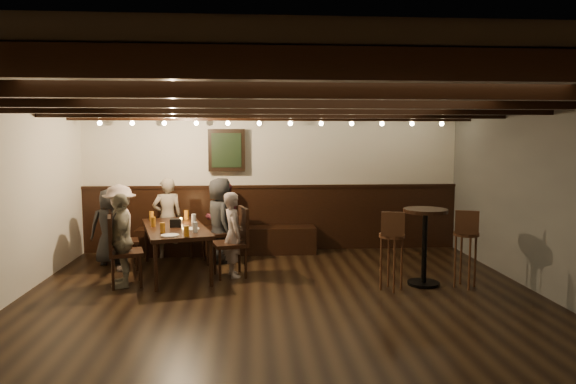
{
  "coord_description": "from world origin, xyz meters",
  "views": [
    {
      "loc": [
        -0.38,
        -5.42,
        1.95
      ],
      "look_at": [
        0.1,
        1.3,
        1.25
      ],
      "focal_mm": 32.0,
      "sensor_mm": 36.0,
      "label": 1
    }
  ],
  "objects": [
    {
      "name": "chair_left_far",
      "position": [
        -2.06,
        1.38,
        0.29
      ],
      "size": [
        0.53,
        0.53,
        0.94
      ],
      "rotation": [
        0.0,
        0.0,
        -1.31
      ],
      "color": "black",
      "rests_on": "floor"
    },
    {
      "name": "chair_left_near",
      "position": [
        -2.3,
        2.25,
        0.27
      ],
      "size": [
        0.5,
        0.5,
        0.89
      ],
      "rotation": [
        0.0,
        0.0,
        -1.31
      ],
      "color": "black",
      "rests_on": "floor"
    },
    {
      "name": "pint_f",
      "position": [
        -1.15,
        1.52,
        0.75
      ],
      "size": [
        0.07,
        0.07,
        0.14
      ],
      "primitive_type": "cylinder",
      "color": "silver",
      "rests_on": "dining_table"
    },
    {
      "name": "pint_g",
      "position": [
        -1.23,
        1.24,
        0.75
      ],
      "size": [
        0.07,
        0.07,
        0.14
      ],
      "primitive_type": "cylinder",
      "color": "#BF7219",
      "rests_on": "dining_table"
    },
    {
      "name": "person_bench_left",
      "position": [
        -2.59,
        2.63,
        0.59
      ],
      "size": [
        0.65,
        0.51,
        1.18
      ],
      "primitive_type": "imported",
      "rotation": [
        0.0,
        0.0,
        3.4
      ],
      "color": "#262729",
      "rests_on": "floor"
    },
    {
      "name": "bar_stool_right",
      "position": [
        2.41,
        0.98,
        0.39
      ],
      "size": [
        0.36,
        0.37,
        1.04
      ],
      "rotation": [
        0.0,
        0.0,
        -0.39
      ],
      "color": "#3E2513",
      "rests_on": "floor"
    },
    {
      "name": "room",
      "position": [
        -0.29,
        2.21,
        1.07
      ],
      "size": [
        7.0,
        7.0,
        7.0
      ],
      "color": "black",
      "rests_on": "ground"
    },
    {
      "name": "person_right_near",
      "position": [
        -0.88,
        2.63,
        0.67
      ],
      "size": [
        0.58,
        0.74,
        1.34
      ],
      "primitive_type": "imported",
      "rotation": [
        0.0,
        0.0,
        1.83
      ],
      "color": "black",
      "rests_on": "floor"
    },
    {
      "name": "high_top_table",
      "position": [
        1.91,
        1.14,
        0.67
      ],
      "size": [
        0.58,
        0.58,
        1.03
      ],
      "color": "black",
      "rests_on": "floor"
    },
    {
      "name": "pint_d",
      "position": [
        -1.25,
        2.27,
        0.75
      ],
      "size": [
        0.07,
        0.07,
        0.14
      ],
      "primitive_type": "cylinder",
      "color": "silver",
      "rests_on": "dining_table"
    },
    {
      "name": "plate_near",
      "position": [
        -1.45,
        1.28,
        0.69
      ],
      "size": [
        0.24,
        0.24,
        0.01
      ],
      "primitive_type": "cylinder",
      "color": "white",
      "rests_on": "dining_table"
    },
    {
      "name": "chair_right_near",
      "position": [
        -0.91,
        2.62,
        0.29
      ],
      "size": [
        0.54,
        0.54,
        0.96
      ],
      "rotation": [
        0.0,
        0.0,
        1.83
      ],
      "color": "black",
      "rests_on": "floor"
    },
    {
      "name": "pint_a",
      "position": [
        -1.94,
        2.6,
        0.75
      ],
      "size": [
        0.07,
        0.07,
        0.14
      ],
      "primitive_type": "cylinder",
      "color": "#BF7219",
      "rests_on": "dining_table"
    },
    {
      "name": "chair_right_far",
      "position": [
        -0.67,
        1.75,
        0.3
      ],
      "size": [
        0.55,
        0.55,
        0.98
      ],
      "rotation": [
        0.0,
        0.0,
        1.83
      ],
      "color": "black",
      "rests_on": "floor"
    },
    {
      "name": "person_left_far",
      "position": [
        -2.09,
        1.37,
        0.62
      ],
      "size": [
        0.48,
        0.78,
        1.24
      ],
      "primitive_type": "imported",
      "rotation": [
        0.0,
        0.0,
        -1.31
      ],
      "color": "gray",
      "rests_on": "floor"
    },
    {
      "name": "pint_c",
      "position": [
        -1.8,
        2.02,
        0.75
      ],
      "size": [
        0.07,
        0.07,
        0.14
      ],
      "primitive_type": "cylinder",
      "color": "#BF7219",
      "rests_on": "dining_table"
    },
    {
      "name": "pint_e",
      "position": [
        -1.58,
        1.51,
        0.75
      ],
      "size": [
        0.07,
        0.07,
        0.14
      ],
      "primitive_type": "cylinder",
      "color": "#BF7219",
      "rests_on": "dining_table"
    },
    {
      "name": "candle",
      "position": [
        -1.45,
        2.32,
        0.71
      ],
      "size": [
        0.05,
        0.05,
        0.05
      ],
      "primitive_type": "cylinder",
      "color": "beige",
      "rests_on": "dining_table"
    },
    {
      "name": "pint_b",
      "position": [
        -1.41,
        2.69,
        0.75
      ],
      "size": [
        0.07,
        0.07,
        0.14
      ],
      "primitive_type": "cylinder",
      "color": "#BF7219",
      "rests_on": "dining_table"
    },
    {
      "name": "condiment_caddy",
      "position": [
        -1.47,
        1.95,
        0.74
      ],
      "size": [
        0.15,
        0.1,
        0.12
      ],
      "primitive_type": "cube",
      "color": "black",
      "rests_on": "dining_table"
    },
    {
      "name": "bar_stool_left",
      "position": [
        1.41,
        0.93,
        0.39
      ],
      "size": [
        0.34,
        0.36,
        1.04
      ],
      "rotation": [
        0.0,
        0.0,
        -0.22
      ],
      "color": "#3E2513",
      "rests_on": "floor"
    },
    {
      "name": "plate_far",
      "position": [
        -1.23,
        1.75,
        0.69
      ],
      "size": [
        0.24,
        0.24,
        0.01
      ],
      "primitive_type": "cylinder",
      "color": "white",
      "rests_on": "dining_table"
    },
    {
      "name": "dining_table",
      "position": [
        -1.49,
        2.0,
        0.63
      ],
      "size": [
        1.26,
        1.97,
        0.68
      ],
      "rotation": [
        0.0,
        0.0,
        0.26
      ],
      "color": "black",
      "rests_on": "floor"
    },
    {
      "name": "person_right_far",
      "position": [
        -0.65,
        1.76,
        0.6
      ],
      "size": [
        0.39,
        0.5,
        1.2
      ],
      "primitive_type": "imported",
      "rotation": [
        0.0,
        0.0,
        1.83
      ],
      "color": "gray",
      "rests_on": "floor"
    },
    {
      "name": "person_bench_centre",
      "position": [
        -1.76,
        3.01,
        0.66
      ],
      "size": [
        0.55,
        0.43,
        1.32
      ],
      "primitive_type": "imported",
      "rotation": [
        0.0,
        0.0,
        3.4
      ],
      "color": "gray",
      "rests_on": "floor"
    },
    {
      "name": "person_bench_right",
      "position": [
        -0.85,
        3.1,
        0.61
      ],
      "size": [
        0.7,
        0.6,
        1.23
      ],
      "primitive_type": "imported",
      "rotation": [
        0.0,
        0.0,
        3.4
      ],
      "color": "#591E2C",
      "rests_on": "floor"
    },
    {
      "name": "person_left_near",
      "position": [
        -2.33,
        2.24,
        0.64
      ],
      "size": [
        0.67,
        0.92,
        1.28
      ],
      "primitive_type": "imported",
      "rotation": [
        0.0,
        0.0,
        -1.31
      ],
      "color": "gray",
      "rests_on": "floor"
    }
  ]
}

